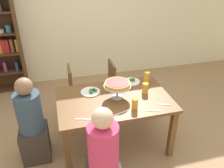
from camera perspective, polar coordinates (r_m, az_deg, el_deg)
ground_plane at (r=3.37m, az=0.44°, el=-14.16°), size 12.00×12.00×0.00m
rear_partition at (r=4.70m, az=-6.82°, el=17.73°), size 8.00×0.12×2.80m
dining_table at (r=2.97m, az=0.49°, el=-5.09°), size 1.41×0.92×0.74m
diner_near_left at (r=2.45m, az=-2.05°, el=-18.82°), size 0.34×0.34×1.15m
diner_head_west at (r=3.02m, az=-18.98°, el=-9.81°), size 0.34×0.34×1.15m
chair_far_right at (r=3.75m, az=1.61°, el=-0.03°), size 0.40×0.40×0.87m
chair_far_left at (r=3.65m, az=-8.26°, el=-1.29°), size 0.40×0.40×0.87m
deep_dish_pizza_stand at (r=2.84m, az=1.32°, el=-0.22°), size 0.34×0.34×0.22m
salad_plate_near_diner at (r=3.28m, az=4.83°, el=0.69°), size 0.24×0.24×0.07m
salad_plate_far_diner at (r=3.04m, az=-5.19°, el=-1.86°), size 0.26×0.26×0.06m
beer_glass_amber_tall at (r=3.26m, az=8.51°, el=1.58°), size 0.08×0.08×0.16m
beer_glass_amber_short at (r=2.70m, az=5.62°, el=-4.85°), size 0.07×0.07×0.14m
beer_glass_amber_spare at (r=3.02m, az=8.15°, el=-1.01°), size 0.08×0.08×0.14m
water_glass_clear_near at (r=3.16m, az=-0.18°, el=0.33°), size 0.07×0.07×0.10m
cutlery_fork_near at (r=2.73m, az=9.95°, el=-6.51°), size 0.18×0.07×0.00m
cutlery_knife_near at (r=2.86m, az=12.56°, el=-4.94°), size 0.17×0.08×0.00m
cutlery_fork_far at (r=2.58m, az=-7.14°, el=-8.57°), size 0.18×0.06×0.00m
cutlery_knife_far at (r=2.66m, az=2.39°, el=-7.06°), size 0.18×0.07×0.00m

